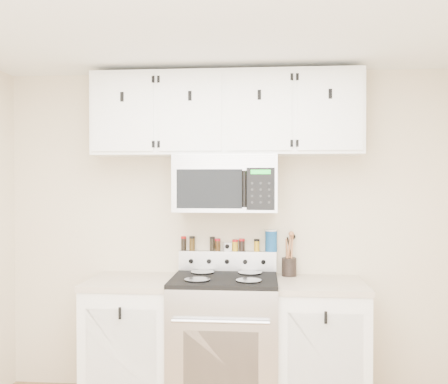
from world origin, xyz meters
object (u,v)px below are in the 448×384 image
object	(u,v)px
microwave	(226,183)
utensil_crock	(289,265)
range	(225,340)
salt_canister	(271,240)

from	to	relation	value
microwave	utensil_crock	world-z (taller)	microwave
range	microwave	size ratio (longest dim) A/B	1.45
salt_canister	range	bearing A→B (deg)	-140.30
microwave	salt_canister	bearing A→B (deg)	24.61
range	microwave	xyz separation A→B (m)	(0.00, 0.13, 1.14)
range	microwave	world-z (taller)	microwave
range	microwave	distance (m)	1.15
range	salt_canister	bearing A→B (deg)	39.70
salt_canister	microwave	bearing A→B (deg)	-155.39
range	salt_canister	size ratio (longest dim) A/B	6.44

